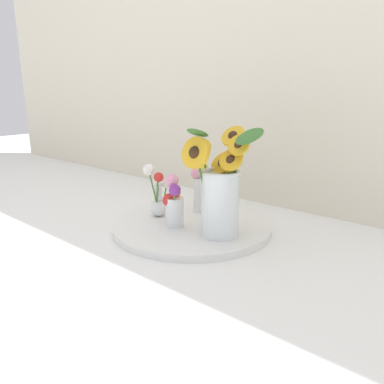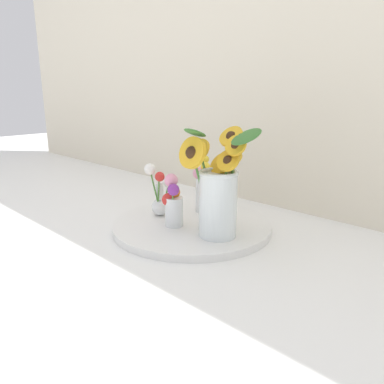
% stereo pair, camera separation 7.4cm
% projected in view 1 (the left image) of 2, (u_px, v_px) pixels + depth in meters
% --- Properties ---
extents(ground_plane, '(6.00, 6.00, 0.00)m').
position_uv_depth(ground_plane, '(183.00, 231.00, 1.19)').
color(ground_plane, white).
extents(wall_back, '(3.60, 0.06, 1.40)m').
position_uv_depth(wall_back, '(266.00, 13.00, 1.34)').
color(wall_back, beige).
rests_on(wall_back, ground_plane).
extents(serving_tray, '(0.51, 0.51, 0.02)m').
position_uv_depth(serving_tray, '(192.00, 225.00, 1.21)').
color(serving_tray, white).
rests_on(serving_tray, ground_plane).
extents(mason_jar_sunflowers, '(0.25, 0.21, 0.32)m').
position_uv_depth(mason_jar_sunflowers, '(220.00, 190.00, 1.07)').
color(mason_jar_sunflowers, silver).
rests_on(mason_jar_sunflowers, serving_tray).
extents(vase_small_center, '(0.08, 0.07, 0.17)m').
position_uv_depth(vase_small_center, '(174.00, 203.00, 1.15)').
color(vase_small_center, white).
rests_on(vase_small_center, serving_tray).
extents(vase_bulb_right, '(0.06, 0.09, 0.18)m').
position_uv_depth(vase_bulb_right, '(158.00, 195.00, 1.24)').
color(vase_bulb_right, white).
rests_on(vase_bulb_right, serving_tray).
extents(vase_small_back, '(0.08, 0.09, 0.19)m').
position_uv_depth(vase_small_back, '(201.00, 188.00, 1.30)').
color(vase_small_back, white).
rests_on(vase_small_back, serving_tray).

